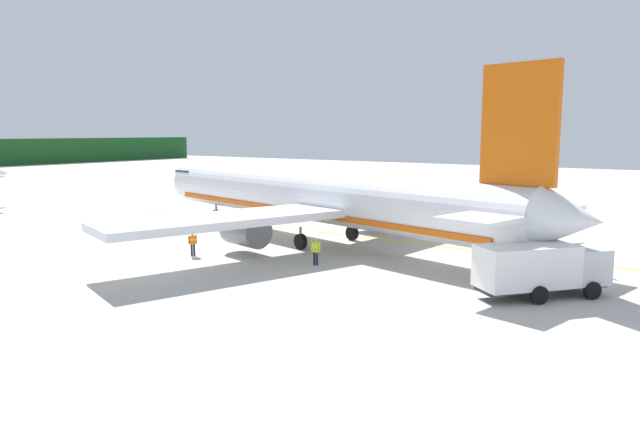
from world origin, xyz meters
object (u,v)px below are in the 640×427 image
object	(u,v)px
airliner_foreground	(319,198)
cargo_container_near	(531,227)
crew_marshaller	(193,242)
crew_supervisor	(596,258)
crew_loader_right	(316,250)
crew_loader_left	(491,259)
service_truck_fuel	(541,267)

from	to	relation	value
airliner_foreground	cargo_container_near	xyz separation A→B (m)	(10.63, -12.67, -2.41)
crew_marshaller	crew_supervisor	world-z (taller)	crew_supervisor
cargo_container_near	crew_marshaller	distance (m)	25.69
cargo_container_near	crew_loader_right	size ratio (longest dim) A/B	1.22
crew_marshaller	crew_loader_left	size ratio (longest dim) A/B	0.92
airliner_foreground	crew_loader_left	world-z (taller)	airliner_foreground
airliner_foreground	cargo_container_near	distance (m)	16.72
service_truck_fuel	crew_loader_left	distance (m)	4.39
airliner_foreground	crew_marshaller	size ratio (longest dim) A/B	25.71
crew_marshaller	crew_loader_right	world-z (taller)	crew_loader_right
cargo_container_near	crew_loader_right	distance (m)	18.96
crew_loader_left	crew_loader_right	distance (m)	10.48
crew_loader_left	crew_loader_right	size ratio (longest dim) A/B	1.02
cargo_container_near	crew_marshaller	size ratio (longest dim) A/B	1.29
crew_marshaller	crew_supervisor	bearing A→B (deg)	-67.03
cargo_container_near	service_truck_fuel	bearing A→B (deg)	-163.38
service_truck_fuel	cargo_container_near	size ratio (longest dim) A/B	3.17
service_truck_fuel	crew_supervisor	bearing A→B (deg)	-12.06
airliner_foreground	crew_supervisor	distance (m)	19.12
cargo_container_near	crew_marshaller	bearing A→B (deg)	138.91
airliner_foreground	service_truck_fuel	xyz separation A→B (m)	(-5.58, -17.51, -1.87)
service_truck_fuel	cargo_container_near	world-z (taller)	service_truck_fuel
crew_marshaller	cargo_container_near	bearing A→B (deg)	-41.09
service_truck_fuel	crew_marshaller	bearing A→B (deg)	98.25
cargo_container_near	crew_loader_left	size ratio (longest dim) A/B	1.20
airliner_foreground	crew_loader_right	bearing A→B (deg)	-146.57
crew_loader_right	crew_supervisor	distance (m)	16.52
crew_loader_left	crew_supervisor	size ratio (longest dim) A/B	1.06
airliner_foreground	cargo_container_near	bearing A→B (deg)	-50.01
crew_marshaller	crew_loader_left	xyz separation A→B (m)	(5.83, -18.29, 0.09)
service_truck_fuel	crew_loader_right	size ratio (longest dim) A/B	3.88
crew_loader_right	crew_supervisor	size ratio (longest dim) A/B	1.03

